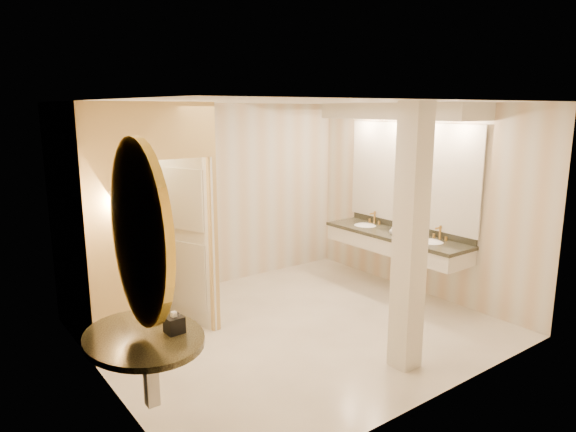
% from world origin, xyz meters
% --- Properties ---
extents(floor, '(4.50, 4.50, 0.00)m').
position_xyz_m(floor, '(0.00, 0.00, 0.00)').
color(floor, '#EEE4CD').
rests_on(floor, ground).
extents(ceiling, '(4.50, 4.50, 0.00)m').
position_xyz_m(ceiling, '(0.00, 0.00, 2.70)').
color(ceiling, silver).
rests_on(ceiling, wall_back).
extents(wall_back, '(4.50, 0.02, 2.70)m').
position_xyz_m(wall_back, '(0.00, 2.00, 1.35)').
color(wall_back, beige).
rests_on(wall_back, floor).
extents(wall_front, '(4.50, 0.02, 2.70)m').
position_xyz_m(wall_front, '(0.00, -2.00, 1.35)').
color(wall_front, beige).
rests_on(wall_front, floor).
extents(wall_left, '(0.02, 4.00, 2.70)m').
position_xyz_m(wall_left, '(-2.25, 0.00, 1.35)').
color(wall_left, beige).
rests_on(wall_left, floor).
extents(wall_right, '(0.02, 4.00, 2.70)m').
position_xyz_m(wall_right, '(2.25, 0.00, 1.35)').
color(wall_right, beige).
rests_on(wall_right, floor).
extents(toilet_closet, '(1.50, 1.55, 2.70)m').
position_xyz_m(toilet_closet, '(-1.12, 0.97, 1.39)').
color(toilet_closet, tan).
rests_on(toilet_closet, floor).
extents(wall_sconce, '(0.14, 0.14, 0.42)m').
position_xyz_m(wall_sconce, '(-1.93, 0.43, 1.73)').
color(wall_sconce, '#BD8D3C').
rests_on(wall_sconce, toilet_closet).
extents(vanity, '(0.75, 2.46, 2.09)m').
position_xyz_m(vanity, '(1.98, 0.17, 1.63)').
color(vanity, beige).
rests_on(vanity, floor).
extents(console_shelf, '(1.13, 1.13, 2.02)m').
position_xyz_m(console_shelf, '(-2.21, -0.94, 1.35)').
color(console_shelf, black).
rests_on(console_shelf, floor).
extents(pillar, '(0.25, 0.25, 2.70)m').
position_xyz_m(pillar, '(0.35, -1.42, 1.35)').
color(pillar, beige).
rests_on(pillar, floor).
extents(tissue_box, '(0.14, 0.14, 0.14)m').
position_xyz_m(tissue_box, '(-2.01, -1.04, 0.94)').
color(tissue_box, black).
rests_on(tissue_box, console_shelf).
extents(toilet, '(0.54, 0.76, 0.70)m').
position_xyz_m(toilet, '(-1.76, 1.40, 0.35)').
color(toilet, white).
rests_on(toilet, floor).
extents(soap_bottle_a, '(0.09, 0.09, 0.15)m').
position_xyz_m(soap_bottle_a, '(1.83, -0.09, 0.95)').
color(soap_bottle_a, beige).
rests_on(soap_bottle_a, vanity).
extents(soap_bottle_b, '(0.08, 0.08, 0.10)m').
position_xyz_m(soap_bottle_b, '(1.86, 0.15, 0.93)').
color(soap_bottle_b, silver).
rests_on(soap_bottle_b, vanity).
extents(soap_bottle_c, '(0.09, 0.09, 0.24)m').
position_xyz_m(soap_bottle_c, '(1.89, -0.00, 0.99)').
color(soap_bottle_c, '#C6B28C').
rests_on(soap_bottle_c, vanity).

